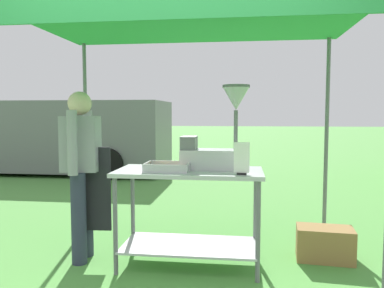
{
  "coord_description": "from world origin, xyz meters",
  "views": [
    {
      "loc": [
        0.58,
        -2.41,
        1.4
      ],
      "look_at": [
        0.12,
        1.2,
        1.11
      ],
      "focal_mm": 35.8,
      "sensor_mm": 36.0,
      "label": 1
    }
  ],
  "objects_px": {
    "donut_fryer": "(217,140)",
    "menu_sign": "(242,161)",
    "vendor": "(82,167)",
    "van_grey": "(54,136)",
    "donut_cart": "(189,198)",
    "supply_crate": "(325,244)",
    "donut_tray": "(168,168)",
    "stall_canopy": "(191,24)"
  },
  "relations": [
    {
      "from": "donut_fryer",
      "to": "menu_sign",
      "type": "relative_size",
      "value": 2.82
    },
    {
      "from": "vendor",
      "to": "van_grey",
      "type": "relative_size",
      "value": 0.3
    },
    {
      "from": "donut_cart",
      "to": "vendor",
      "type": "relative_size",
      "value": 0.82
    },
    {
      "from": "donut_cart",
      "to": "supply_crate",
      "type": "relative_size",
      "value": 2.4
    },
    {
      "from": "supply_crate",
      "to": "donut_tray",
      "type": "bearing_deg",
      "value": -165.67
    },
    {
      "from": "donut_cart",
      "to": "donut_tray",
      "type": "height_order",
      "value": "donut_tray"
    },
    {
      "from": "donut_fryer",
      "to": "van_grey",
      "type": "height_order",
      "value": "van_grey"
    },
    {
      "from": "menu_sign",
      "to": "van_grey",
      "type": "distance_m",
      "value": 7.09
    },
    {
      "from": "donut_cart",
      "to": "donut_fryer",
      "type": "distance_m",
      "value": 0.59
    },
    {
      "from": "van_grey",
      "to": "supply_crate",
      "type": "bearing_deg",
      "value": -43.39
    },
    {
      "from": "donut_tray",
      "to": "supply_crate",
      "type": "bearing_deg",
      "value": 14.33
    },
    {
      "from": "donut_tray",
      "to": "donut_cart",
      "type": "bearing_deg",
      "value": 20.44
    },
    {
      "from": "donut_tray",
      "to": "stall_canopy",
      "type": "bearing_deg",
      "value": 42.15
    },
    {
      "from": "donut_fryer",
      "to": "stall_canopy",
      "type": "bearing_deg",
      "value": 178.61
    },
    {
      "from": "stall_canopy",
      "to": "supply_crate",
      "type": "distance_m",
      "value": 2.42
    },
    {
      "from": "stall_canopy",
      "to": "donut_cart",
      "type": "height_order",
      "value": "stall_canopy"
    },
    {
      "from": "stall_canopy",
      "to": "van_grey",
      "type": "distance_m",
      "value": 6.68
    },
    {
      "from": "vendor",
      "to": "supply_crate",
      "type": "bearing_deg",
      "value": 6.87
    },
    {
      "from": "donut_tray",
      "to": "donut_fryer",
      "type": "height_order",
      "value": "donut_fryer"
    },
    {
      "from": "stall_canopy",
      "to": "vendor",
      "type": "distance_m",
      "value": 1.67
    },
    {
      "from": "vendor",
      "to": "stall_canopy",
      "type": "bearing_deg",
      "value": 4.05
    },
    {
      "from": "stall_canopy",
      "to": "donut_tray",
      "type": "relative_size",
      "value": 7.75
    },
    {
      "from": "donut_cart",
      "to": "donut_fryer",
      "type": "height_order",
      "value": "donut_fryer"
    },
    {
      "from": "stall_canopy",
      "to": "donut_cart",
      "type": "bearing_deg",
      "value": -90.0
    },
    {
      "from": "donut_fryer",
      "to": "supply_crate",
      "type": "distance_m",
      "value": 1.45
    },
    {
      "from": "donut_fryer",
      "to": "vendor",
      "type": "relative_size",
      "value": 0.48
    },
    {
      "from": "stall_canopy",
      "to": "donut_tray",
      "type": "height_order",
      "value": "stall_canopy"
    },
    {
      "from": "stall_canopy",
      "to": "donut_cart",
      "type": "distance_m",
      "value": 1.58
    },
    {
      "from": "stall_canopy",
      "to": "donut_fryer",
      "type": "bearing_deg",
      "value": -1.39
    },
    {
      "from": "donut_tray",
      "to": "donut_fryer",
      "type": "xyz_separation_m",
      "value": [
        0.43,
        0.16,
        0.24
      ]
    },
    {
      "from": "stall_canopy",
      "to": "van_grey",
      "type": "xyz_separation_m",
      "value": [
        -4.0,
        5.19,
        -1.33
      ]
    },
    {
      "from": "stall_canopy",
      "to": "menu_sign",
      "type": "distance_m",
      "value": 1.32
    },
    {
      "from": "donut_tray",
      "to": "vendor",
      "type": "height_order",
      "value": "vendor"
    },
    {
      "from": "donut_cart",
      "to": "donut_tray",
      "type": "distance_m",
      "value": 0.35
    },
    {
      "from": "vendor",
      "to": "supply_crate",
      "type": "distance_m",
      "value": 2.44
    },
    {
      "from": "supply_crate",
      "to": "van_grey",
      "type": "bearing_deg",
      "value": 136.61
    },
    {
      "from": "stall_canopy",
      "to": "vendor",
      "type": "height_order",
      "value": "stall_canopy"
    },
    {
      "from": "stall_canopy",
      "to": "supply_crate",
      "type": "bearing_deg",
      "value": 9.14
    },
    {
      "from": "stall_canopy",
      "to": "menu_sign",
      "type": "xyz_separation_m",
      "value": [
        0.47,
        -0.31,
        -1.2
      ]
    },
    {
      "from": "donut_tray",
      "to": "van_grey",
      "type": "height_order",
      "value": "van_grey"
    },
    {
      "from": "donut_cart",
      "to": "supply_crate",
      "type": "bearing_deg",
      "value": 13.41
    },
    {
      "from": "menu_sign",
      "to": "vendor",
      "type": "height_order",
      "value": "vendor"
    }
  ]
}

